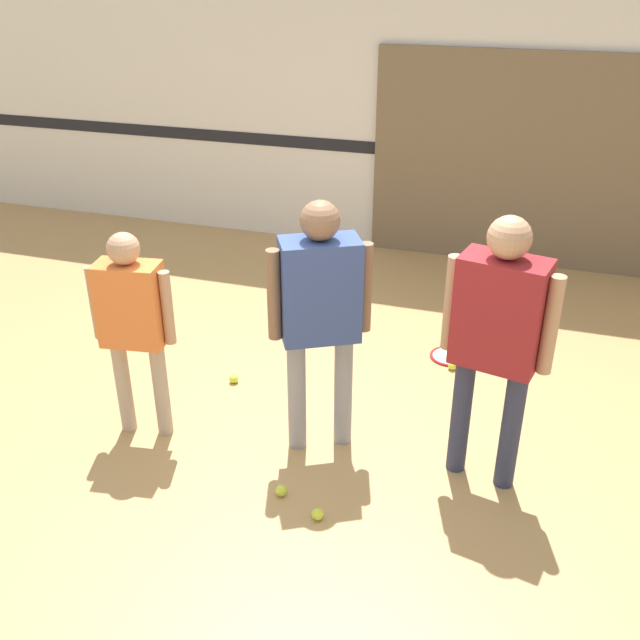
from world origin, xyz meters
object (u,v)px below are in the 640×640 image
object	(u,v)px
person_student_left	(132,315)
racket_spare_on_floor	(452,357)
person_student_right	(498,327)
tennis_ball_stray_right	(234,379)
person_instructor	(320,303)
tennis_ball_by_spare_racket	(452,366)
tennis_ball_near_instructor	(281,491)
tennis_ball_stray_left	(318,514)

from	to	relation	value
person_student_left	racket_spare_on_floor	bearing A→B (deg)	32.48
person_student_right	tennis_ball_stray_right	size ratio (longest dim) A/B	24.38
person_instructor	racket_spare_on_floor	size ratio (longest dim) A/B	2.91
person_student_right	tennis_ball_by_spare_racket	world-z (taller)	person_student_right
tennis_ball_by_spare_racket	person_student_right	bearing A→B (deg)	-74.28
tennis_ball_near_instructor	tennis_ball_stray_right	xyz separation A→B (m)	(-0.74, 1.02, 0.00)
person_student_left	tennis_ball_near_instructor	xyz separation A→B (m)	(1.04, -0.32, -0.81)
person_student_left	tennis_ball_stray_right	world-z (taller)	person_student_left
person_student_right	tennis_ball_stray_left	bearing A→B (deg)	50.95
person_student_right	tennis_ball_stray_right	bearing A→B (deg)	-3.28
tennis_ball_stray_left	tennis_ball_stray_right	world-z (taller)	same
tennis_ball_near_instructor	tennis_ball_stray_right	world-z (taller)	same
tennis_ball_near_instructor	tennis_ball_stray_right	bearing A→B (deg)	126.12
tennis_ball_near_instructor	tennis_ball_stray_left	world-z (taller)	same
tennis_ball_by_spare_racket	person_student_left	bearing A→B (deg)	-142.62
tennis_ball_near_instructor	racket_spare_on_floor	bearing A→B (deg)	69.17
person_instructor	tennis_ball_near_instructor	size ratio (longest dim) A/B	24.04
person_instructor	tennis_ball_by_spare_racket	distance (m)	1.63
person_student_right	tennis_ball_stray_left	xyz separation A→B (m)	(-0.80, -0.64, -0.96)
person_instructor	racket_spare_on_floor	xyz separation A→B (m)	(0.64, 1.31, -0.97)
racket_spare_on_floor	tennis_ball_near_instructor	xyz separation A→B (m)	(-0.70, -1.84, 0.02)
tennis_ball_stray_right	tennis_ball_by_spare_racket	bearing A→B (deg)	24.09
person_student_right	racket_spare_on_floor	size ratio (longest dim) A/B	2.95
person_student_right	tennis_ball_by_spare_racket	bearing A→B (deg)	-62.16
tennis_ball_stray_right	person_student_left	bearing A→B (deg)	-113.33
person_instructor	person_student_left	size ratio (longest dim) A/B	1.17
person_student_right	racket_spare_on_floor	world-z (taller)	person_student_right
person_student_left	tennis_ball_by_spare_racket	size ratio (longest dim) A/B	20.55
tennis_ball_stray_left	tennis_ball_by_spare_racket	bearing A→B (deg)	75.23
person_student_right	tennis_ball_stray_right	world-z (taller)	person_student_right
tennis_ball_near_instructor	tennis_ball_stray_right	distance (m)	1.26
person_instructor	tennis_ball_stray_right	xyz separation A→B (m)	(-0.80, 0.48, -0.95)
racket_spare_on_floor	tennis_ball_near_instructor	distance (m)	1.97
person_student_left	person_student_right	xyz separation A→B (m)	(2.10, 0.20, 0.16)
person_student_left	racket_spare_on_floor	world-z (taller)	person_student_left
person_student_right	person_student_left	bearing A→B (deg)	17.59
person_student_right	person_instructor	bearing A→B (deg)	11.36
person_student_left	tennis_ball_stray_left	bearing A→B (deg)	-27.39
person_instructor	tennis_ball_stray_left	size ratio (longest dim) A/B	24.04
person_instructor	person_student_right	bearing A→B (deg)	-29.17
racket_spare_on_floor	tennis_ball_stray_left	bearing A→B (deg)	-90.37
person_instructor	tennis_ball_near_instructor	distance (m)	1.09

